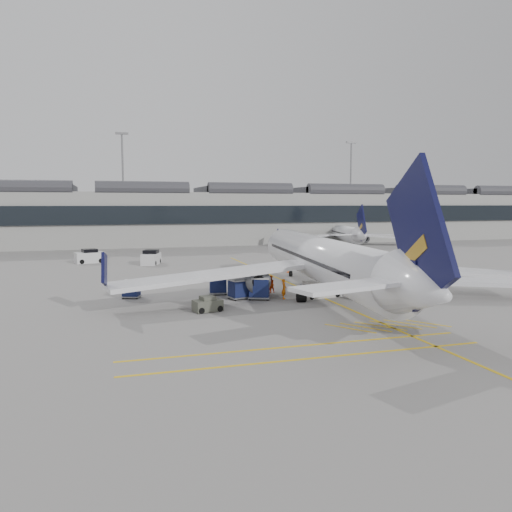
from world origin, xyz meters
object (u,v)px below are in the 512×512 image
object	(u,v)px
ramp_agent_b	(271,284)
pushback_tug	(208,305)
baggage_cart_a	(260,287)
belt_loader	(319,291)
airliner_main	(325,261)
ramp_agent_a	(284,289)

from	to	relation	value
ramp_agent_b	pushback_tug	xyz separation A→B (m)	(-7.57, -6.57, -0.30)
baggage_cart_a	ramp_agent_b	distance (m)	3.46
belt_loader	baggage_cart_a	size ratio (longest dim) A/B	2.02
airliner_main	ramp_agent_a	bearing A→B (deg)	-174.93
belt_loader	baggage_cart_a	xyz separation A→B (m)	(-5.64, 0.69, 0.53)
baggage_cart_a	ramp_agent_b	xyz separation A→B (m)	(2.00, 2.81, -0.23)
belt_loader	pushback_tug	bearing A→B (deg)	-174.59
ramp_agent_a	ramp_agent_b	world-z (taller)	ramp_agent_a
baggage_cart_a	belt_loader	bearing A→B (deg)	15.13
belt_loader	ramp_agent_a	distance (m)	3.47
ramp_agent_a	ramp_agent_b	bearing A→B (deg)	29.20
airliner_main	ramp_agent_b	size ratio (longest dim) A/B	25.15
airliner_main	pushback_tug	bearing A→B (deg)	-158.17
belt_loader	ramp_agent_b	distance (m)	5.06
baggage_cart_a	pushback_tug	xyz separation A→B (m)	(-5.57, -3.76, -0.53)
ramp_agent_a	ramp_agent_b	size ratio (longest dim) A/B	1.07
belt_loader	ramp_agent_b	xyz separation A→B (m)	(-3.64, 3.50, 0.30)
belt_loader	airliner_main	bearing A→B (deg)	-8.77
ramp_agent_a	pushback_tug	size ratio (longest dim) A/B	0.74
baggage_cart_a	ramp_agent_a	bearing A→B (deg)	8.19
baggage_cart_a	ramp_agent_a	distance (m)	2.26
ramp_agent_a	ramp_agent_b	distance (m)	3.36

